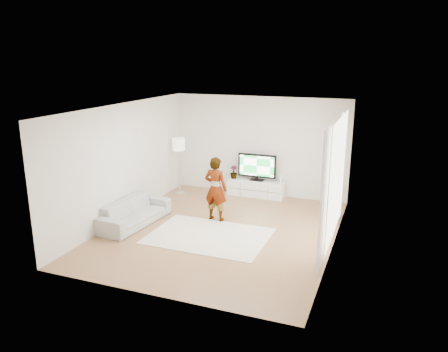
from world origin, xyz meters
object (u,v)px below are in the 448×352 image
at_px(player, 216,189).
at_px(sofa, 134,212).
at_px(floor_lamp, 179,147).
at_px(rug, 209,236).
at_px(television, 257,166).
at_px(media_console, 256,188).

height_order(player, sofa, player).
bearing_deg(floor_lamp, rug, -52.30).
distance_m(television, player, 2.23).
bearing_deg(rug, sofa, 178.54).
distance_m(player, floor_lamp, 2.50).
relative_size(media_console, television, 1.48).
bearing_deg(sofa, rug, -86.16).
xyz_separation_m(media_console, player, (-0.36, -2.17, 0.57)).
bearing_deg(player, sofa, 33.45).
bearing_deg(sofa, television, -28.23).
distance_m(television, sofa, 3.79).
relative_size(media_console, rug, 0.62).
relative_size(sofa, floor_lamp, 1.23).
bearing_deg(player, rug, 107.89).
relative_size(media_console, floor_lamp, 0.99).
bearing_deg(rug, floor_lamp, 127.70).
height_order(media_console, sofa, sofa).
height_order(rug, floor_lamp, floor_lamp).
height_order(television, rug, television).
xyz_separation_m(television, rug, (-0.14, -3.17, -0.86)).
bearing_deg(television, rug, -92.51).
distance_m(media_console, sofa, 3.73).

